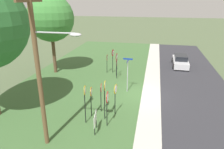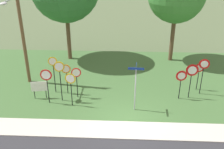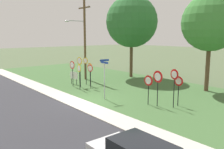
% 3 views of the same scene
% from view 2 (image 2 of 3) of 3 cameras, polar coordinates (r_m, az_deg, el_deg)
% --- Properties ---
extents(ground_plane, '(160.00, 160.00, 0.00)m').
position_cam_2_polar(ground_plane, '(15.57, 3.32, -10.45)').
color(ground_plane, '#4C5B3D').
extents(sidewalk_strip, '(44.00, 1.60, 0.06)m').
position_cam_2_polar(sidewalk_strip, '(14.91, 3.34, -12.15)').
color(sidewalk_strip, '#BCB7AD').
rests_on(sidewalk_strip, ground_plane).
extents(grass_median, '(44.00, 12.00, 0.04)m').
position_cam_2_polar(grass_median, '(20.73, 3.25, -0.67)').
color(grass_median, '#3D6033').
rests_on(grass_median, ground_plane).
extents(stop_sign_near_left, '(0.62, 0.14, 2.70)m').
position_cam_2_polar(stop_sign_near_left, '(18.16, -12.84, 1.52)').
color(stop_sign_near_left, black).
rests_on(stop_sign_near_left, grass_median).
extents(stop_sign_near_right, '(0.69, 0.13, 2.85)m').
position_cam_2_polar(stop_sign_near_right, '(16.91, -11.48, 0.36)').
color(stop_sign_near_right, black).
rests_on(stop_sign_near_right, grass_median).
extents(stop_sign_far_left, '(0.69, 0.12, 2.31)m').
position_cam_2_polar(stop_sign_far_left, '(16.41, -9.13, -1.78)').
color(stop_sign_far_left, black).
rests_on(stop_sign_far_left, grass_median).
extents(stop_sign_far_center, '(0.64, 0.12, 2.22)m').
position_cam_2_polar(stop_sign_far_center, '(17.96, -10.08, 0.36)').
color(stop_sign_far_center, black).
rests_on(stop_sign_far_center, grass_median).
extents(stop_sign_far_right, '(0.65, 0.14, 2.20)m').
position_cam_2_polar(stop_sign_far_right, '(17.36, -7.86, -0.43)').
color(stop_sign_far_right, black).
rests_on(stop_sign_far_right, grass_median).
extents(stop_sign_center_tall, '(0.75, 0.10, 2.44)m').
position_cam_2_polar(stop_sign_center_tall, '(16.94, -14.27, -0.95)').
color(stop_sign_center_tall, black).
rests_on(stop_sign_center_tall, grass_median).
extents(yield_sign_near_left, '(0.83, 0.11, 2.50)m').
position_cam_2_polar(yield_sign_near_left, '(17.78, 17.22, 0.30)').
color(yield_sign_near_left, black).
rests_on(yield_sign_near_left, grass_median).
extents(yield_sign_near_right, '(0.67, 0.11, 2.08)m').
position_cam_2_polar(yield_sign_near_right, '(19.21, 18.71, 0.86)').
color(yield_sign_near_right, black).
rests_on(yield_sign_near_right, grass_median).
extents(yield_sign_far_left, '(0.74, 0.11, 2.10)m').
position_cam_2_polar(yield_sign_far_left, '(17.61, 15.04, -0.82)').
color(yield_sign_far_left, black).
rests_on(yield_sign_far_left, grass_median).
extents(yield_sign_far_right, '(0.71, 0.14, 2.65)m').
position_cam_2_polar(yield_sign_far_right, '(18.51, 19.59, 1.31)').
color(yield_sign_far_right, black).
rests_on(yield_sign_far_right, grass_median).
extents(street_name_post, '(0.96, 0.82, 3.08)m').
position_cam_2_polar(street_name_post, '(15.75, 5.20, -2.09)').
color(street_name_post, '#9EA0A8').
rests_on(street_name_post, grass_median).
extents(utility_pole, '(2.10, 2.53, 8.83)m').
position_cam_2_polar(utility_pole, '(19.32, -19.74, 11.05)').
color(utility_pole, brown).
rests_on(utility_pole, grass_median).
extents(notice_board, '(1.09, 0.19, 1.25)m').
position_cam_2_polar(notice_board, '(18.09, -15.73, -2.73)').
color(notice_board, black).
rests_on(notice_board, grass_median).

